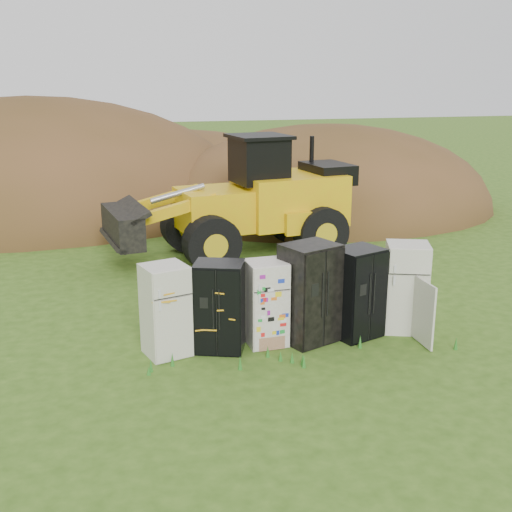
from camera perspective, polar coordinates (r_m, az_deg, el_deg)
The scene contains 11 objects.
ground at distance 12.78m, azimuth 3.28°, elevation -7.53°, with size 120.00×120.00×0.00m, color #2F5015.
fridge_leftmost at distance 12.00m, azimuth -8.04°, elevation -4.80°, with size 0.77×0.73×1.74m, color beige, non-canonical shape.
fridge_black_side at distance 12.09m, azimuth -3.26°, elevation -4.52°, with size 0.90×0.71×1.72m, color black, non-canonical shape.
fridge_sticker at distance 12.35m, azimuth 0.91°, elevation -4.20°, with size 0.74×0.68×1.66m, color silver, non-canonical shape.
fridge_dark_mid at distance 12.48m, azimuth 4.78°, elevation -3.32°, with size 1.00×0.82×1.96m, color black, non-canonical shape.
fridge_black_right at distance 12.85m, azimuth 8.95°, elevation -3.24°, with size 0.90×0.75×1.81m, color black, non-canonical shape.
fridge_open_door at distance 13.34m, azimuth 13.18°, elevation -2.73°, with size 0.83×0.76×1.82m, color beige, non-canonical shape.
wheel_loader at distance 18.06m, azimuth -2.26°, elevation 5.19°, with size 7.10×2.88×3.44m, color orange, non-canonical shape.
dirt_mound_right at distance 24.87m, azimuth 6.10°, elevation 4.05°, with size 13.34×9.78×6.56m, color #473316.
dirt_mound_left at distance 26.15m, azimuth -18.92°, elevation 3.86°, with size 16.61×12.45×8.60m, color #473316.
dirt_mound_back at distance 30.52m, azimuth -8.71°, elevation 6.16°, with size 15.98×10.65×5.24m, color #473316.
Camera 1 is at (-3.64, -11.14, 5.08)m, focal length 45.00 mm.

